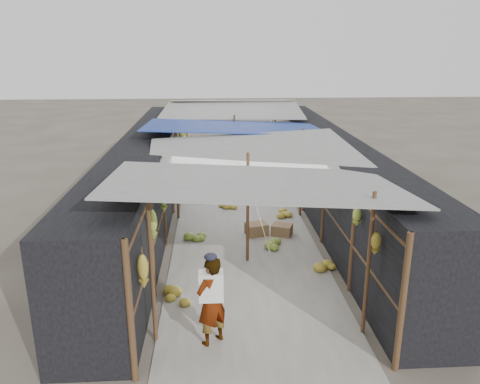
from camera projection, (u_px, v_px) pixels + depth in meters
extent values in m
plane|color=#6B6356|center=(261.00, 336.00, 8.11)|extent=(80.00, 80.00, 0.00)
cube|color=#9E998E|center=(239.00, 211.00, 14.31)|extent=(3.60, 16.00, 0.02)
cube|color=black|center=(148.00, 177.00, 13.82)|extent=(1.40, 15.00, 2.30)
cube|color=black|center=(328.00, 174.00, 14.13)|extent=(1.40, 15.00, 2.30)
cube|color=#97754D|center=(282.00, 230.00, 12.43)|extent=(0.63, 0.57, 0.31)
cube|color=#97754D|center=(257.00, 229.00, 12.45)|extent=(0.64, 0.57, 0.33)
cube|color=#97754D|center=(214.00, 187.00, 16.29)|extent=(0.51, 0.46, 0.27)
cylinder|color=black|center=(283.00, 187.00, 16.55)|extent=(0.56, 0.56, 0.17)
imported|color=white|center=(211.00, 301.00, 7.71)|extent=(0.69, 0.66, 1.59)
imported|color=navy|center=(229.00, 170.00, 16.20)|extent=(0.73, 0.58, 1.45)
imported|color=#44403B|center=(272.00, 179.00, 16.29)|extent=(0.37, 0.57, 0.83)
cylinder|color=brown|center=(152.00, 272.00, 7.63)|extent=(0.07, 0.07, 2.60)
cylinder|color=brown|center=(368.00, 266.00, 7.83)|extent=(0.07, 0.07, 2.60)
cylinder|color=brown|center=(248.00, 209.00, 10.59)|extent=(0.07, 0.07, 2.60)
cylinder|color=brown|center=(177.00, 176.00, 13.35)|extent=(0.07, 0.07, 2.60)
cylinder|color=brown|center=(302.00, 174.00, 13.56)|extent=(0.07, 0.07, 2.60)
cylinder|color=brown|center=(235.00, 152.00, 16.31)|extent=(0.07, 0.07, 2.60)
cylinder|color=brown|center=(187.00, 137.00, 19.07)|extent=(0.07, 0.07, 2.60)
cylinder|color=brown|center=(274.00, 136.00, 19.28)|extent=(0.07, 0.07, 2.60)
cube|color=gray|center=(257.00, 182.00, 8.33)|extent=(5.21, 3.19, 0.52)
cube|color=gray|center=(252.00, 152.00, 11.44)|extent=(5.23, 3.73, 0.50)
cube|color=#214099|center=(234.00, 126.00, 14.54)|extent=(5.40, 3.60, 0.41)
cube|color=gray|center=(232.00, 110.00, 17.66)|extent=(5.37, 3.66, 0.27)
cube|color=gray|center=(232.00, 100.00, 19.92)|extent=(5.00, 1.99, 0.24)
cylinder|color=brown|center=(170.00, 146.00, 13.59)|extent=(0.06, 15.00, 0.06)
cylinder|color=brown|center=(306.00, 145.00, 13.82)|extent=(0.06, 15.00, 0.06)
cylinder|color=gray|center=(239.00, 146.00, 13.71)|extent=(0.02, 15.00, 0.02)
cube|color=#1D1BB3|center=(245.00, 165.00, 12.76)|extent=(0.55, 0.03, 0.65)
cube|color=#297C50|center=(214.00, 189.00, 10.66)|extent=(0.60, 0.03, 0.70)
cube|color=white|center=(257.00, 136.00, 16.79)|extent=(0.60, 0.03, 0.55)
cube|color=#1A44AA|center=(240.00, 157.00, 13.58)|extent=(0.70, 0.03, 0.60)
ellipsoid|color=#A38C29|center=(143.00, 272.00, 7.20)|extent=(0.17, 0.15, 0.58)
ellipsoid|color=olive|center=(153.00, 225.00, 8.45)|extent=(0.17, 0.14, 0.59)
ellipsoid|color=olive|center=(164.00, 201.00, 10.38)|extent=(0.18, 0.15, 0.55)
ellipsoid|color=olive|center=(168.00, 178.00, 11.54)|extent=(0.15, 0.13, 0.55)
ellipsoid|color=#A38C29|center=(174.00, 163.00, 13.34)|extent=(0.18, 0.15, 0.59)
ellipsoid|color=#A38C29|center=(176.00, 156.00, 14.07)|extent=(0.14, 0.12, 0.58)
ellipsoid|color=olive|center=(180.00, 145.00, 16.23)|extent=(0.14, 0.12, 0.48)
ellipsoid|color=olive|center=(181.00, 136.00, 16.92)|extent=(0.20, 0.17, 0.37)
ellipsoid|color=olive|center=(184.00, 132.00, 18.61)|extent=(0.19, 0.17, 0.43)
ellipsoid|color=#A38C29|center=(186.00, 122.00, 20.20)|extent=(0.18, 0.15, 0.58)
ellipsoid|color=#A38C29|center=(376.00, 243.00, 7.69)|extent=(0.17, 0.15, 0.41)
ellipsoid|color=olive|center=(357.00, 217.00, 8.66)|extent=(0.17, 0.14, 0.37)
ellipsoid|color=olive|center=(337.00, 198.00, 10.05)|extent=(0.15, 0.13, 0.40)
ellipsoid|color=#A38C29|center=(315.00, 177.00, 12.17)|extent=(0.20, 0.17, 0.48)
ellipsoid|color=olive|center=(305.00, 156.00, 13.43)|extent=(0.16, 0.13, 0.42)
ellipsoid|color=olive|center=(298.00, 151.00, 14.55)|extent=(0.17, 0.14, 0.52)
ellipsoid|color=#A38C29|center=(289.00, 142.00, 16.22)|extent=(0.18, 0.15, 0.58)
ellipsoid|color=olive|center=(282.00, 137.00, 17.82)|extent=(0.19, 0.16, 0.51)
ellipsoid|color=olive|center=(279.00, 128.00, 18.62)|extent=(0.19, 0.16, 0.47)
ellipsoid|color=#A38C29|center=(272.00, 119.00, 20.43)|extent=(0.18, 0.15, 0.45)
ellipsoid|color=#A38C29|center=(198.00, 187.00, 16.21)|extent=(0.63, 0.54, 0.32)
ellipsoid|color=olive|center=(278.00, 244.00, 11.61)|extent=(0.53, 0.45, 0.26)
ellipsoid|color=#A38C29|center=(272.00, 169.00, 18.66)|extent=(0.61, 0.52, 0.30)
ellipsoid|color=#A38C29|center=(324.00, 265.00, 10.55)|extent=(0.45, 0.38, 0.22)
ellipsoid|color=olive|center=(277.00, 196.00, 15.43)|extent=(0.47, 0.40, 0.24)
ellipsoid|color=#A38C29|center=(185.00, 295.00, 9.14)|extent=(0.65, 0.56, 0.33)
ellipsoid|color=olive|center=(192.00, 234.00, 12.17)|extent=(0.64, 0.55, 0.32)
ellipsoid|color=#A38C29|center=(289.00, 212.00, 13.79)|extent=(0.65, 0.55, 0.33)
ellipsoid|color=#A38C29|center=(190.00, 167.00, 18.95)|extent=(0.69, 0.59, 0.35)
ellipsoid|color=#A38C29|center=(227.00, 205.00, 14.56)|extent=(0.46, 0.39, 0.23)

